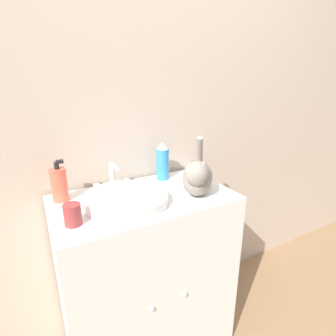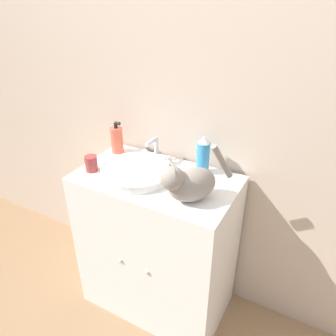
{
  "view_description": "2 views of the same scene",
  "coord_description": "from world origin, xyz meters",
  "px_view_note": "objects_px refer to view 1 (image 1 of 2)",
  "views": [
    {
      "loc": [
        -0.43,
        -0.77,
        1.38
      ],
      "look_at": [
        0.1,
        0.18,
        1.02
      ],
      "focal_mm": 28.0,
      "sensor_mm": 36.0,
      "label": 1
    },
    {
      "loc": [
        0.72,
        -0.95,
        1.72
      ],
      "look_at": [
        0.08,
        0.2,
        0.97
      ],
      "focal_mm": 35.0,
      "sensor_mm": 36.0,
      "label": 2
    }
  ],
  "objects_px": {
    "spray_bottle": "(163,161)",
    "cup": "(73,215)",
    "soap_bottle": "(59,184)",
    "cat": "(197,176)"
  },
  "relations": [
    {
      "from": "spray_bottle",
      "to": "cup",
      "type": "relative_size",
      "value": 2.47
    },
    {
      "from": "spray_bottle",
      "to": "cup",
      "type": "distance_m",
      "value": 0.57
    },
    {
      "from": "cat",
      "to": "spray_bottle",
      "type": "distance_m",
      "value": 0.26
    },
    {
      "from": "soap_bottle",
      "to": "cup",
      "type": "distance_m",
      "value": 0.24
    },
    {
      "from": "cat",
      "to": "cup",
      "type": "relative_size",
      "value": 3.85
    },
    {
      "from": "soap_bottle",
      "to": "cup",
      "type": "bearing_deg",
      "value": -87.43
    },
    {
      "from": "spray_bottle",
      "to": "cup",
      "type": "bearing_deg",
      "value": -152.97
    },
    {
      "from": "spray_bottle",
      "to": "soap_bottle",
      "type": "bearing_deg",
      "value": -177.78
    },
    {
      "from": "soap_bottle",
      "to": "cat",
      "type": "bearing_deg",
      "value": -22.8
    },
    {
      "from": "cup",
      "to": "soap_bottle",
      "type": "bearing_deg",
      "value": 92.57
    }
  ]
}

